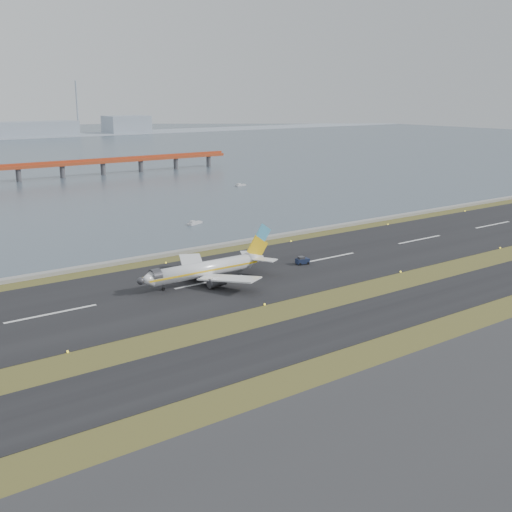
% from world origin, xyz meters
% --- Properties ---
extents(ground, '(1000.00, 1000.00, 0.00)m').
position_xyz_m(ground, '(0.00, 0.00, 0.00)').
color(ground, '#3C4819').
rests_on(ground, ground).
extents(taxiway_strip, '(1000.00, 18.00, 0.10)m').
position_xyz_m(taxiway_strip, '(0.00, -12.00, 0.05)').
color(taxiway_strip, black).
rests_on(taxiway_strip, ground).
extents(runway_strip, '(1000.00, 45.00, 0.10)m').
position_xyz_m(runway_strip, '(0.00, 30.00, 0.05)').
color(runway_strip, black).
rests_on(runway_strip, ground).
extents(seawall, '(1000.00, 2.50, 1.00)m').
position_xyz_m(seawall, '(0.00, 60.00, 0.50)').
color(seawall, gray).
rests_on(seawall, ground).
extents(red_pier, '(260.00, 5.00, 10.20)m').
position_xyz_m(red_pier, '(20.00, 250.00, 7.28)').
color(red_pier, '#AB3E1D').
rests_on(red_pier, ground).
extents(airliner, '(38.52, 32.89, 12.80)m').
position_xyz_m(airliner, '(-0.37, 30.41, 3.46)').
color(airliner, white).
rests_on(airliner, ground).
extents(pushback_tug, '(3.91, 2.73, 2.29)m').
position_xyz_m(pushback_tug, '(29.59, 29.20, 1.11)').
color(pushback_tug, '#141D37').
rests_on(pushback_tug, ground).
extents(workboat_near, '(6.68, 4.18, 1.55)m').
position_xyz_m(workboat_near, '(34.80, 94.62, 0.49)').
color(workboat_near, '#BABABF').
rests_on(workboat_near, ground).
extents(workboat_far, '(6.38, 3.03, 1.49)m').
position_xyz_m(workboat_far, '(105.13, 165.44, 0.47)').
color(workboat_far, '#BABABF').
rests_on(workboat_far, ground).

